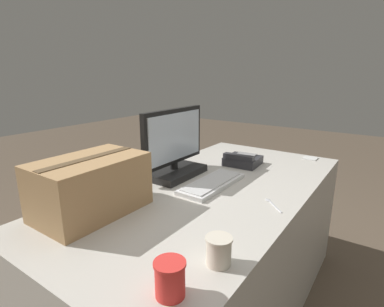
# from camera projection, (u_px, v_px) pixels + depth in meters

# --- Properties ---
(ground_plane) EXTENTS (12.00, 12.00, 0.00)m
(ground_plane) POSITION_uv_depth(u_px,v_px,m) (209.00, 305.00, 1.73)
(ground_plane) COLOR brown
(office_desk) EXTENTS (1.80, 0.90, 0.73)m
(office_desk) POSITION_uv_depth(u_px,v_px,m) (210.00, 249.00, 1.63)
(office_desk) COLOR beige
(office_desk) RESTS_ON ground_plane
(monitor) EXTENTS (0.48, 0.23, 0.38)m
(monitor) POSITION_uv_depth(u_px,v_px,m) (174.00, 151.00, 1.67)
(monitor) COLOR black
(monitor) RESTS_ON office_desk
(keyboard) EXTENTS (0.43, 0.16, 0.03)m
(keyboard) POSITION_uv_depth(u_px,v_px,m) (212.00, 183.00, 1.54)
(keyboard) COLOR silver
(keyboard) RESTS_ON office_desk
(desk_phone) EXTENTS (0.21, 0.21, 0.08)m
(desk_phone) POSITION_uv_depth(u_px,v_px,m) (242.00, 160.00, 1.89)
(desk_phone) COLOR #2D2D33
(desk_phone) RESTS_ON office_desk
(paper_cup_left) EXTENTS (0.09, 0.09, 0.10)m
(paper_cup_left) POSITION_uv_depth(u_px,v_px,m) (170.00, 279.00, 0.77)
(paper_cup_left) COLOR red
(paper_cup_left) RESTS_ON office_desk
(paper_cup_right) EXTENTS (0.08, 0.08, 0.09)m
(paper_cup_right) POSITION_uv_depth(u_px,v_px,m) (219.00, 251.00, 0.90)
(paper_cup_right) COLOR beige
(paper_cup_right) RESTS_ON office_desk
(spoon) EXTENTS (0.12, 0.12, 0.00)m
(spoon) POSITION_uv_depth(u_px,v_px,m) (272.00, 203.00, 1.34)
(spoon) COLOR silver
(spoon) RESTS_ON office_desk
(cardboard_box) EXTENTS (0.44, 0.28, 0.24)m
(cardboard_box) POSITION_uv_depth(u_px,v_px,m) (91.00, 186.00, 1.23)
(cardboard_box) COLOR tan
(cardboard_box) RESTS_ON office_desk
(sticky_note_pad) EXTENTS (0.09, 0.09, 0.01)m
(sticky_note_pad) POSITION_uv_depth(u_px,v_px,m) (310.00, 158.00, 2.03)
(sticky_note_pad) COLOR silver
(sticky_note_pad) RESTS_ON office_desk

